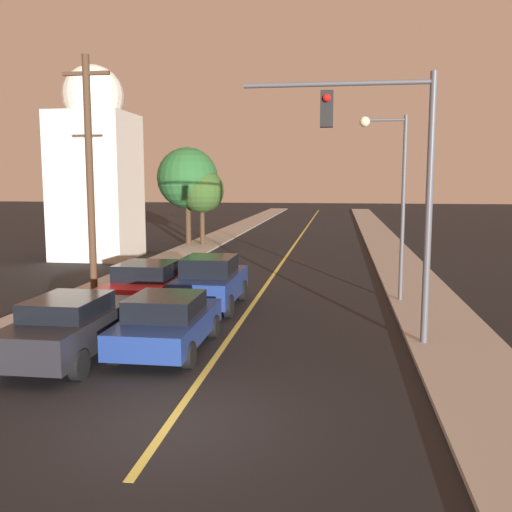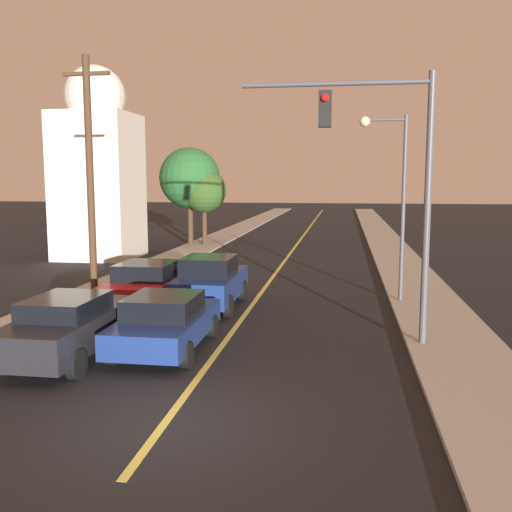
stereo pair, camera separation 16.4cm
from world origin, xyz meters
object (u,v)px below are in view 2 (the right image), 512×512
at_px(traffic_signal_mast, 387,164).
at_px(tree_left_far, 204,191).
at_px(tree_left_near, 190,178).
at_px(car_near_lane_second, 210,282).
at_px(domed_building_left, 98,168).
at_px(utility_pole_left, 90,177).
at_px(streetlamp_right, 392,182).
at_px(car_outer_lane_front, 70,326).
at_px(car_near_lane_front, 166,322).
at_px(car_outer_lane_second, 148,284).

height_order(traffic_signal_mast, tree_left_far, traffic_signal_mast).
xyz_separation_m(traffic_signal_mast, tree_left_near, (-11.05, 21.77, -0.27)).
bearing_deg(car_near_lane_second, domed_building_left, 128.17).
distance_m(utility_pole_left, tree_left_near, 18.49).
distance_m(streetlamp_right, utility_pole_left, 10.22).
bearing_deg(tree_left_far, car_outer_lane_front, -83.95).
bearing_deg(tree_left_near, streetlamp_right, -54.64).
xyz_separation_m(car_outer_lane_front, domed_building_left, (-6.85, 17.24, 4.13)).
bearing_deg(utility_pole_left, car_near_lane_front, -49.07).
bearing_deg(car_outer_lane_second, tree_left_far, 97.91).
bearing_deg(car_near_lane_front, utility_pole_left, 130.93).
xyz_separation_m(streetlamp_right, tree_left_near, (-11.64, 16.40, 0.19)).
bearing_deg(car_outer_lane_front, car_near_lane_front, 25.02).
height_order(car_near_lane_second, traffic_signal_mast, traffic_signal_mast).
bearing_deg(car_near_lane_second, car_outer_lane_second, -172.76).
bearing_deg(car_outer_lane_second, car_near_lane_front, -65.83).
xyz_separation_m(car_near_lane_front, traffic_signal_mast, (5.42, 1.27, 3.95)).
bearing_deg(streetlamp_right, car_near_lane_second, -163.89).
height_order(car_near_lane_front, car_outer_lane_front, car_outer_lane_front).
bearing_deg(traffic_signal_mast, streetlamp_right, 83.74).
xyz_separation_m(car_near_lane_second, tree_left_near, (-5.62, 18.13, 3.53)).
relative_size(car_near_lane_front, domed_building_left, 0.41).
bearing_deg(domed_building_left, car_outer_lane_second, -59.50).
height_order(utility_pole_left, domed_building_left, domed_building_left).
xyz_separation_m(utility_pole_left, tree_left_near, (-1.62, 18.42, 0.03)).
distance_m(utility_pole_left, tree_left_far, 18.12).
xyz_separation_m(car_near_lane_second, domed_building_left, (-8.93, 11.36, 4.05)).
xyz_separation_m(car_outer_lane_second, tree_left_far, (-2.51, 18.07, 2.80)).
xyz_separation_m(car_outer_lane_second, domed_building_left, (-6.85, 11.63, 4.14)).
distance_m(car_near_lane_front, car_near_lane_second, 4.91).
bearing_deg(domed_building_left, car_near_lane_second, -51.83).
height_order(car_near_lane_front, streetlamp_right, streetlamp_right).
bearing_deg(car_outer_lane_second, utility_pole_left, -179.46).
xyz_separation_m(car_outer_lane_front, car_outer_lane_second, (0.00, 5.61, -0.01)).
distance_m(car_near_lane_second, domed_building_left, 15.01).
relative_size(car_outer_lane_front, traffic_signal_mast, 0.67).
height_order(car_outer_lane_front, tree_left_far, tree_left_far).
height_order(car_outer_lane_front, traffic_signal_mast, traffic_signal_mast).
height_order(car_near_lane_second, tree_left_far, tree_left_far).
bearing_deg(car_near_lane_front, car_near_lane_second, 90.00).
bearing_deg(domed_building_left, car_near_lane_front, -61.23).
bearing_deg(streetlamp_right, domed_building_left, 147.22).
distance_m(traffic_signal_mast, streetlamp_right, 5.42).
bearing_deg(utility_pole_left, traffic_signal_mast, -19.55).
height_order(car_near_lane_second, car_outer_lane_second, car_near_lane_second).
xyz_separation_m(traffic_signal_mast, tree_left_far, (-10.02, 21.44, -1.08)).
relative_size(streetlamp_right, tree_left_far, 1.28).
relative_size(tree_left_far, domed_building_left, 0.48).
distance_m(car_outer_lane_front, streetlamp_right, 11.63).
distance_m(car_near_lane_second, car_outer_lane_front, 6.23).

